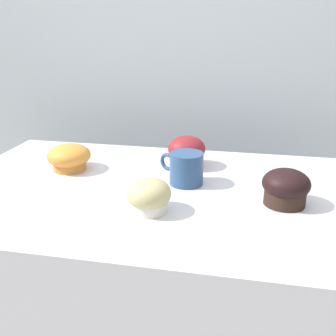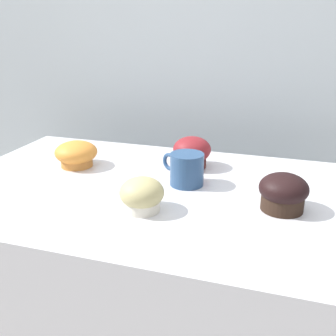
{
  "view_description": "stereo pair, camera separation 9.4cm",
  "coord_description": "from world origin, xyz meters",
  "px_view_note": "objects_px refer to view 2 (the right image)",
  "views": [
    {
      "loc": [
        0.21,
        -0.84,
        1.29
      ],
      "look_at": [
        0.04,
        0.02,
        0.96
      ],
      "focal_mm": 42.0,
      "sensor_mm": 36.0,
      "label": 1
    },
    {
      "loc": [
        0.31,
        -0.82,
        1.29
      ],
      "look_at": [
        0.04,
        0.02,
        0.96
      ],
      "focal_mm": 42.0,
      "sensor_mm": 36.0,
      "label": 2
    }
  ],
  "objects_px": {
    "muffin_front_center": "(76,154)",
    "muffin_back_right": "(142,195)",
    "muffin_front_left": "(192,152)",
    "muffin_back_left": "(283,192)",
    "coffee_cup": "(186,168)"
  },
  "relations": [
    {
      "from": "muffin_front_center",
      "to": "muffin_back_left",
      "type": "height_order",
      "value": "muffin_back_left"
    },
    {
      "from": "muffin_front_center",
      "to": "muffin_back_right",
      "type": "height_order",
      "value": "muffin_back_right"
    },
    {
      "from": "muffin_back_right",
      "to": "muffin_front_left",
      "type": "relative_size",
      "value": 0.91
    },
    {
      "from": "muffin_back_left",
      "to": "coffee_cup",
      "type": "xyz_separation_m",
      "value": [
        -0.23,
        0.07,
        0.0
      ]
    },
    {
      "from": "muffin_back_right",
      "to": "coffee_cup",
      "type": "relative_size",
      "value": 0.81
    },
    {
      "from": "muffin_front_center",
      "to": "muffin_back_right",
      "type": "relative_size",
      "value": 1.23
    },
    {
      "from": "muffin_front_center",
      "to": "muffin_front_left",
      "type": "bearing_deg",
      "value": 16.09
    },
    {
      "from": "muffin_front_center",
      "to": "coffee_cup",
      "type": "bearing_deg",
      "value": -6.29
    },
    {
      "from": "muffin_back_left",
      "to": "muffin_back_right",
      "type": "relative_size",
      "value": 1.09
    },
    {
      "from": "muffin_back_left",
      "to": "muffin_back_right",
      "type": "bearing_deg",
      "value": -161.91
    },
    {
      "from": "muffin_front_left",
      "to": "muffin_back_right",
      "type": "bearing_deg",
      "value": -96.78
    },
    {
      "from": "muffin_back_left",
      "to": "coffee_cup",
      "type": "bearing_deg",
      "value": 162.16
    },
    {
      "from": "muffin_front_center",
      "to": "muffin_back_left",
      "type": "distance_m",
      "value": 0.56
    },
    {
      "from": "muffin_front_left",
      "to": "muffin_back_left",
      "type": "bearing_deg",
      "value": -38.6
    },
    {
      "from": "muffin_front_center",
      "to": "muffin_back_right",
      "type": "distance_m",
      "value": 0.34
    }
  ]
}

